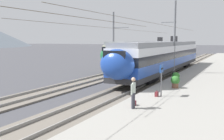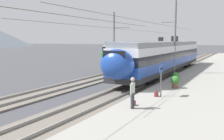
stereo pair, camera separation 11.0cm
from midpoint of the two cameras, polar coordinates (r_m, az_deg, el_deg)
ground_plane at (r=19.34m, az=4.66°, el=-5.37°), size 400.00×400.00×0.00m
platform_slab at (r=18.00m, az=20.10°, el=-6.04°), size 120.00×8.37×0.39m
track_near at (r=19.65m, az=2.43°, el=-4.96°), size 120.00×3.00×0.28m
track_far at (r=22.29m, az=-9.75°, el=-3.65°), size 120.00×3.00×0.28m
train_near_platform at (r=30.37m, az=11.86°, el=3.14°), size 26.84×2.92×4.27m
train_far_track at (r=42.08m, az=8.97°, el=4.17°), size 30.03×2.92×4.27m
catenary_mast_mid at (r=28.88m, az=13.82°, el=6.95°), size 38.41×1.67×8.26m
catenary_mast_far_side at (r=33.79m, az=0.75°, el=6.64°), size 38.41×2.30×7.68m
platform_sign at (r=16.82m, az=11.13°, el=-0.72°), size 0.70×0.08×2.06m
passenger_walking at (r=13.67m, az=4.85°, el=-4.73°), size 0.53×0.22×1.69m
handbag_beside_passenger at (r=14.48m, az=4.99°, el=-7.37°), size 0.32×0.18×0.39m
handbag_near_sign at (r=16.90m, az=10.06°, el=-5.33°), size 0.32×0.18×0.43m
potted_plant_platform_edge at (r=22.78m, az=14.24°, el=-1.46°), size 0.67×0.67×0.89m
potted_plant_by_shelter at (r=20.06m, az=14.10°, el=-2.42°), size 0.68×0.68×0.94m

